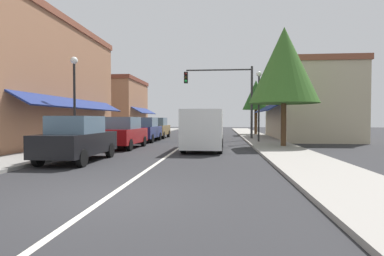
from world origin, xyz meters
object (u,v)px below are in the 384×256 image
parked_car_nearest_left (77,139)px  parked_car_far_left (157,128)px  street_lamp_left_near (74,88)px  street_lamp_right_mid (259,95)px  traffic_signal_mast_arm (228,90)px  tree_right_near (284,65)px  tree_right_far (256,95)px  parked_car_third_left (145,130)px  parked_car_second_left (123,133)px  van_in_lane (204,129)px

parked_car_nearest_left → parked_car_far_left: size_ratio=1.00×
parked_car_nearest_left → parked_car_far_left: same height
street_lamp_left_near → street_lamp_right_mid: street_lamp_right_mid is taller
traffic_signal_mast_arm → street_lamp_right_mid: 3.95m
tree_right_near → tree_right_far: bearing=90.1°
parked_car_third_left → traffic_signal_mast_arm: bearing=22.4°
parked_car_second_left → traffic_signal_mast_arm: traffic_signal_mast_arm is taller
van_in_lane → street_lamp_right_mid: size_ratio=1.06×
tree_right_far → traffic_signal_mast_arm: bearing=-112.2°
parked_car_nearest_left → parked_car_second_left: size_ratio=0.99×
parked_car_nearest_left → street_lamp_right_mid: bearing=50.7°
parked_car_second_left → parked_car_third_left: 5.25m
street_lamp_right_mid → parked_car_third_left: bearing=174.3°
parked_car_third_left → van_in_lane: van_in_lane is taller
parked_car_second_left → parked_car_far_left: (-0.06, 9.48, 0.00)m
tree_right_near → tree_right_far: tree_right_near is taller
tree_right_far → parked_car_third_left: bearing=-132.6°
street_lamp_right_mid → parked_car_second_left: bearing=-151.1°
parked_car_nearest_left → parked_car_second_left: (0.07, 5.47, 0.00)m
parked_car_nearest_left → traffic_signal_mast_arm: (6.10, 13.24, 3.11)m
street_lamp_left_near → street_lamp_right_mid: 11.84m
street_lamp_left_near → tree_right_near: 11.44m
parked_car_second_left → tree_right_near: (9.05, 1.12, 3.83)m
parked_car_second_left → parked_car_nearest_left: bearing=-89.6°
van_in_lane → tree_right_far: bearing=74.9°
parked_car_second_left → parked_car_third_left: same height
parked_car_second_left → parked_car_third_left: size_ratio=1.01×
van_in_lane → tree_right_near: (4.47, 1.67, 3.56)m
parked_car_nearest_left → street_lamp_right_mid: street_lamp_right_mid is taller
parked_car_far_left → tree_right_near: 12.95m
traffic_signal_mast_arm → parked_car_third_left: bearing=-157.5°
parked_car_nearest_left → van_in_lane: van_in_lane is taller
parked_car_nearest_left → tree_right_near: bearing=35.8°
parked_car_second_left → tree_right_far: 17.90m
parked_car_far_left → tree_right_far: size_ratio=0.73×
parked_car_third_left → traffic_signal_mast_arm: size_ratio=0.71×
parked_car_third_left → tree_right_near: 10.70m
street_lamp_left_near → tree_right_near: size_ratio=0.69×
traffic_signal_mast_arm → street_lamp_left_near: traffic_signal_mast_arm is taller
parked_car_third_left → street_lamp_right_mid: 8.49m
parked_car_second_left → tree_right_far: (9.03, 15.12, 3.20)m
van_in_lane → street_lamp_left_near: 6.91m
parked_car_second_left → parked_car_third_left: (-0.05, 5.25, 0.00)m
street_lamp_right_mid → tree_right_far: tree_right_far is taller
parked_car_third_left → parked_car_far_left: 4.23m
parked_car_nearest_left → van_in_lane: size_ratio=0.79×
street_lamp_right_mid → tree_right_far: size_ratio=0.87×
street_lamp_right_mid → tree_right_far: bearing=84.7°
traffic_signal_mast_arm → tree_right_far: bearing=67.8°
parked_car_second_left → tree_right_far: bearing=60.2°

